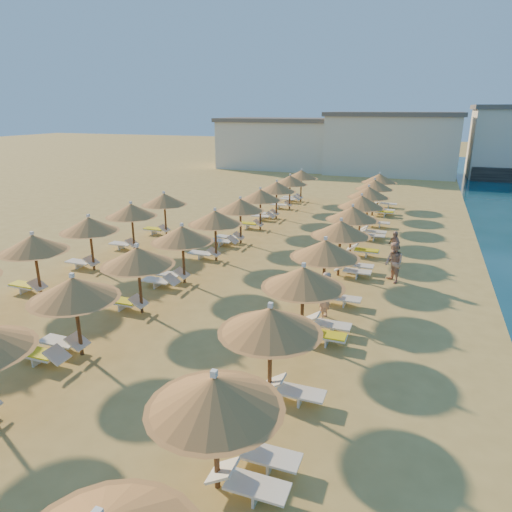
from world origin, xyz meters
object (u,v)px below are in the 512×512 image
at_px(parasol_row_east, 334,239).
at_px(beachgoer_b, 394,263).
at_px(beachgoer_c, 394,246).
at_px(beachgoer_a, 324,296).
at_px(parasol_row_west, 200,226).

height_order(parasol_row_east, beachgoer_b, parasol_row_east).
distance_m(parasol_row_east, beachgoer_c, 5.62).
relative_size(beachgoer_a, beachgoer_b, 0.99).
xyz_separation_m(parasol_row_west, beachgoer_c, (8.79, 4.90, -1.47)).
bearing_deg(beachgoer_b, parasol_row_west, -114.17).
xyz_separation_m(parasol_row_west, beachgoer_a, (6.82, -3.21, -1.34)).
relative_size(parasol_row_west, beachgoer_b, 21.51).
relative_size(parasol_row_east, beachgoer_c, 24.96).
bearing_deg(beachgoer_b, beachgoer_c, 148.64).
distance_m(parasol_row_west, beachgoer_c, 10.17).
xyz_separation_m(parasol_row_east, parasol_row_west, (-6.48, 0.00, 0.00)).
height_order(beachgoer_a, beachgoer_c, beachgoer_a).
bearing_deg(parasol_row_east, beachgoer_c, 64.67).
relative_size(parasol_row_east, parasol_row_west, 1.00).
relative_size(parasol_row_west, beachgoer_c, 24.96).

